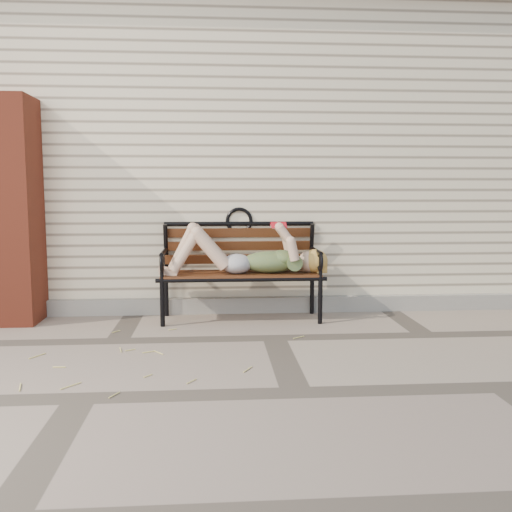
{
  "coord_description": "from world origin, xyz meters",
  "views": [
    {
      "loc": [
        -0.48,
        -4.46,
        1.19
      ],
      "look_at": [
        -0.11,
        0.48,
        0.61
      ],
      "focal_mm": 40.0,
      "sensor_mm": 36.0,
      "label": 1
    }
  ],
  "objects": [
    {
      "name": "brick_pillar",
      "position": [
        -2.3,
        0.75,
        1.0
      ],
      "size": [
        0.5,
        0.5,
        2.0
      ],
      "primitive_type": "cube",
      "color": "maroon",
      "rests_on": "ground"
    },
    {
      "name": "straw_scatter",
      "position": [
        -1.17,
        -0.5,
        0.01
      ],
      "size": [
        2.75,
        1.52,
        0.01
      ],
      "color": "#E2D46E",
      "rests_on": "ground"
    },
    {
      "name": "house_roof",
      "position": [
        0.0,
        3.0,
        3.15
      ],
      "size": [
        8.3,
        4.3,
        0.3
      ],
      "primitive_type": "cube",
      "color": "#4B3835",
      "rests_on": "house_wall"
    },
    {
      "name": "ground",
      "position": [
        0.0,
        0.0,
        0.0
      ],
      "size": [
        80.0,
        80.0,
        0.0
      ],
      "primitive_type": "plane",
      "color": "gray",
      "rests_on": "ground"
    },
    {
      "name": "reading_woman",
      "position": [
        -0.22,
        0.65,
        0.61
      ],
      "size": [
        1.49,
        0.34,
        0.47
      ],
      "color": "#0A3949",
      "rests_on": "ground"
    },
    {
      "name": "garden_bench",
      "position": [
        -0.24,
        0.77,
        0.57
      ],
      "size": [
        1.58,
        0.63,
        1.02
      ],
      "color": "black",
      "rests_on": "ground"
    },
    {
      "name": "foundation_strip",
      "position": [
        0.0,
        0.97,
        0.07
      ],
      "size": [
        8.0,
        0.1,
        0.15
      ],
      "primitive_type": "cube",
      "color": "#A19C91",
      "rests_on": "ground"
    },
    {
      "name": "house_wall",
      "position": [
        0.0,
        3.0,
        1.5
      ],
      "size": [
        8.0,
        4.0,
        3.0
      ],
      "primitive_type": "cube",
      "color": "#F7E6C1",
      "rests_on": "ground"
    }
  ]
}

